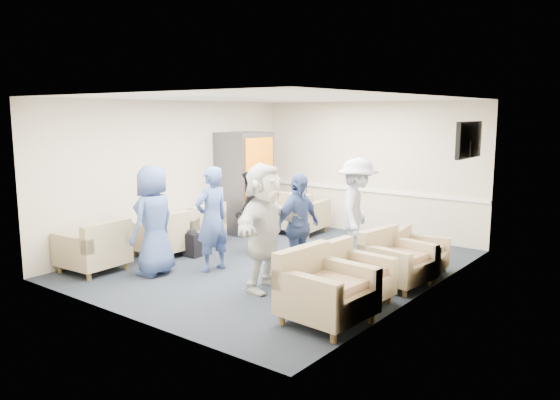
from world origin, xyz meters
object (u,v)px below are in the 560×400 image
Objects in this scene: armchair_right_midfar at (395,262)px; armchair_right_far at (417,255)px; person_back_right at (357,211)px; person_mid_left at (212,219)px; armchair_left_mid at (164,237)px; armchair_right_midnear at (349,278)px; armchair_right_near at (323,292)px; vending_machine at (244,182)px; armchair_left_near at (95,250)px; person_mid_right at (298,226)px; person_front_left at (154,220)px; person_front_right at (264,227)px; armchair_left_far at (196,228)px; person_back_left at (251,212)px; armchair_corner at (299,215)px.

armchair_right_far is at bearing 5.91° from armchair_right_midfar.
person_mid_left is at bearing 113.42° from person_back_right.
armchair_left_mid is 0.97× the size of armchair_right_midnear.
armchair_right_near is 2.73m from person_back_right.
vending_machine reaches higher than armchair_left_mid.
person_mid_right is (2.69, 1.70, 0.44)m from armchair_left_near.
armchair_right_far is at bearing 122.63° from armchair_left_near.
vending_machine reaches higher than person_back_right.
armchair_right_midnear is at bearing -176.79° from person_back_right.
person_front_left reaches higher than armchair_right_far.
armchair_left_mid is 1.01× the size of armchair_right_far.
armchair_right_far is at bearing 117.20° from person_front_left.
armchair_left_near is at bearing -88.40° from vending_machine.
person_front_right is (-1.24, -0.23, 0.56)m from armchair_right_midnear.
person_mid_right reaches higher than armchair_left_far.
person_back_right is at bearing 101.73° from armchair_left_far.
armchair_left_near is 1.89m from person_mid_left.
armchair_left_far is at bearing 79.65° from armchair_right_midnear.
armchair_left_near is at bearing -67.53° from person_back_left.
person_back_left is (-2.81, 0.09, 0.41)m from armchair_right_midfar.
person_front_left is (-3.20, -2.50, 0.55)m from armchair_right_far.
person_mid_left is (-2.58, 0.76, 0.46)m from armchair_right_near.
person_front_left is at bearing 106.36° from armchair_right_midnear.
armchair_left_far is at bearing -85.06° from vending_machine.
person_mid_left is at bearing 86.74° from armchair_left_mid.
armchair_left_near is at bearing 101.08° from person_front_right.
armchair_right_midnear is at bearing 166.69° from armchair_right_far.
person_front_right reaches higher than person_back_left.
armchair_left_mid is 0.91× the size of armchair_right_midfar.
person_back_left reaches higher than armchair_right_midnear.
armchair_right_far is at bearing 62.32° from person_back_left.
armchair_left_far is 0.44× the size of vending_machine.
armchair_left_far is at bearing 70.89° from armchair_right_near.
armchair_left_near is at bearing 126.99° from armchair_right_midfar.
person_front_right reaches higher than armchair_right_near.
armchair_right_near is 0.48× the size of vending_machine.
person_back_right reaches higher than person_mid_right.
person_back_left is at bearing 135.34° from armchair_left_mid.
person_mid_right is (-0.32, -1.22, -0.09)m from person_back_right.
vending_machine is at bearing 56.05° from armchair_right_near.
armchair_right_midnear is 2.01m from person_back_right.
person_front_right is at bearing 72.22° from armchair_right_near.
person_front_right is at bearing -44.38° from vending_machine.
armchair_right_midfar is at bearing 119.22° from person_mid_left.
armchair_corner is at bearing 35.09° from person_back_right.
armchair_right_midfar is at bearing 47.68° from person_back_left.
armchair_left_mid is 2.62m from person_front_right.
armchair_left_far is 0.87× the size of armchair_corner.
armchair_left_near is at bearing 71.71° from armchair_corner.
armchair_left_near is 2.14m from armchair_left_far.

